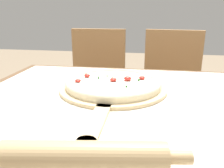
{
  "coord_description": "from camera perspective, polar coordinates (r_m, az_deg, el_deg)",
  "views": [
    {
      "loc": [
        0.09,
        -0.71,
        1.02
      ],
      "look_at": [
        -0.04,
        0.09,
        0.76
      ],
      "focal_mm": 38.0,
      "sensor_mm": 36.0,
      "label": 1
    }
  ],
  "objects": [
    {
      "name": "dining_table",
      "position": [
        0.82,
        2.06,
        -11.87
      ],
      "size": [
        1.11,
        0.96,
        0.73
      ],
      "color": "brown",
      "rests_on": "ground_plane"
    },
    {
      "name": "towel_cloth",
      "position": [
        0.77,
        2.15,
        -4.53
      ],
      "size": [
        1.03,
        0.88,
        0.0
      ],
      "color": "white",
      "rests_on": "dining_table"
    },
    {
      "name": "pizza_peel",
      "position": [
        0.87,
        0.09,
        -1.34
      ],
      "size": [
        0.4,
        0.62,
        0.01
      ],
      "color": "#D6B784",
      "rests_on": "towel_cloth"
    },
    {
      "name": "pizza",
      "position": [
        0.89,
        0.31,
        0.27
      ],
      "size": [
        0.35,
        0.35,
        0.04
      ],
      "color": "beige",
      "rests_on": "pizza_peel"
    },
    {
      "name": "rolling_pin",
      "position": [
        0.46,
        -6.79,
        -16.95
      ],
      "size": [
        0.4,
        0.1,
        0.06
      ],
      "rotation": [
        0.0,
        0.0,
        0.15
      ],
      "color": "tan",
      "rests_on": "towel_cloth"
    },
    {
      "name": "chair_left",
      "position": [
        1.67,
        -3.74,
        -0.03
      ],
      "size": [
        0.4,
        0.4,
        0.89
      ],
      "rotation": [
        0.0,
        0.0,
        0.0
      ],
      "color": "#A37547",
      "rests_on": "ground_plane"
    },
    {
      "name": "chair_right",
      "position": [
        1.64,
        13.8,
        -0.9
      ],
      "size": [
        0.44,
        0.44,
        0.89
      ],
      "rotation": [
        0.0,
        0.0,
        -0.12
      ],
      "color": "#A37547",
      "rests_on": "ground_plane"
    }
  ]
}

